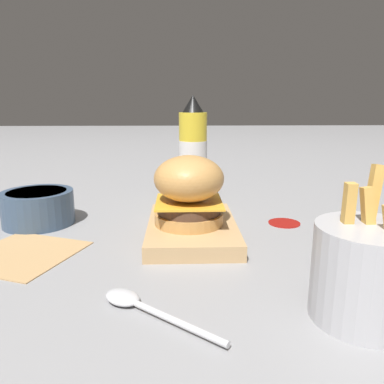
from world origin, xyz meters
TOP-DOWN VIEW (x-y plane):
  - ground_plane at (0.00, 0.00)m, footprint 6.00×6.00m
  - serving_board at (-0.01, 0.03)m, footprint 0.22×0.14m
  - burger at (0.00, 0.03)m, footprint 0.11×0.11m
  - ketchup_bottle at (-0.24, 0.04)m, footprint 0.06×0.06m
  - fries_basket at (0.24, 0.20)m, footprint 0.11×0.11m
  - side_bowl at (-0.08, -0.24)m, footprint 0.12×0.12m
  - spoon at (0.21, -0.04)m, footprint 0.11×0.13m
  - ketchup_puddle at (-0.07, 0.20)m, footprint 0.06×0.06m
  - parchment_square at (0.06, -0.22)m, footprint 0.19×0.19m

SIDE VIEW (x-z plane):
  - ground_plane at x=0.00m, z-range 0.00..0.00m
  - parchment_square at x=0.06m, z-range 0.00..0.00m
  - ketchup_puddle at x=-0.07m, z-range 0.00..0.00m
  - spoon at x=0.21m, z-range 0.00..0.01m
  - serving_board at x=-0.01m, z-range 0.00..0.02m
  - side_bowl at x=-0.08m, z-range 0.00..0.06m
  - fries_basket at x=0.24m, z-range -0.03..0.13m
  - burger at x=0.00m, z-range 0.02..0.13m
  - ketchup_bottle at x=-0.24m, z-range -0.01..0.22m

